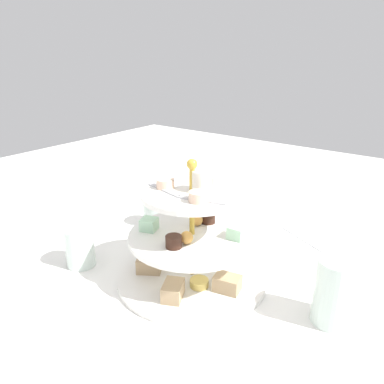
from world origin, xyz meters
TOP-DOWN VIEW (x-y plane):
  - ground_plane at (0.00, 0.00)m, footprint 2.40×2.40m
  - tiered_serving_stand at (0.00, -0.00)m, footprint 0.30×0.30m
  - water_glass_tall_right at (0.27, 0.04)m, footprint 0.07×0.07m
  - water_glass_short_left at (-0.23, 0.14)m, footprint 0.06×0.06m
  - teacup_with_saucer at (-0.13, 0.25)m, footprint 0.09×0.09m
  - butter_knife_right at (0.10, 0.30)m, footprint 0.16×0.09m
  - water_glass_mid_back at (-0.22, -0.10)m, footprint 0.06×0.06m

SIDE VIEW (x-z plane):
  - ground_plane at x=0.00m, z-range 0.00..0.00m
  - butter_knife_right at x=0.10m, z-range 0.00..0.00m
  - teacup_with_saucer at x=-0.13m, z-range 0.00..0.05m
  - water_glass_short_left at x=-0.23m, z-range 0.00..0.07m
  - water_glass_mid_back at x=-0.22m, z-range 0.00..0.09m
  - water_glass_tall_right at x=0.27m, z-range 0.00..0.12m
  - tiered_serving_stand at x=0.00m, z-range -0.05..0.20m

